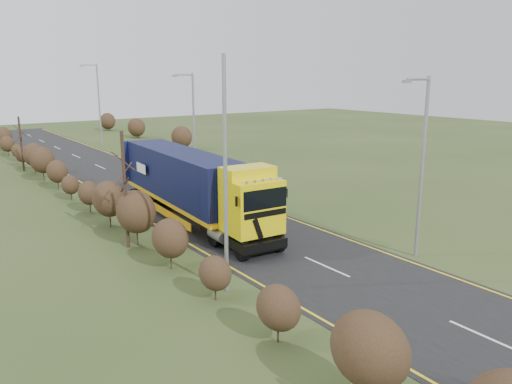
{
  "coord_description": "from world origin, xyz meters",
  "views": [
    {
      "loc": [
        -15.34,
        -19.91,
        8.73
      ],
      "look_at": [
        0.53,
        2.42,
        2.3
      ],
      "focal_mm": 35.0,
      "sensor_mm": 36.0,
      "label": 1
    }
  ],
  "objects_px": {
    "lorry": "(191,183)",
    "speed_sign": "(216,165)",
    "streetlight_near": "(421,161)",
    "car_red_hatchback": "(212,171)",
    "car_blue_sedan": "(181,157)"
  },
  "relations": [
    {
      "from": "lorry",
      "to": "car_red_hatchback",
      "type": "height_order",
      "value": "lorry"
    },
    {
      "from": "car_blue_sedan",
      "to": "speed_sign",
      "type": "relative_size",
      "value": 1.81
    },
    {
      "from": "lorry",
      "to": "streetlight_near",
      "type": "distance_m",
      "value": 13.27
    },
    {
      "from": "streetlight_near",
      "to": "speed_sign",
      "type": "height_order",
      "value": "streetlight_near"
    },
    {
      "from": "streetlight_near",
      "to": "speed_sign",
      "type": "relative_size",
      "value": 4.02
    },
    {
      "from": "lorry",
      "to": "speed_sign",
      "type": "xyz_separation_m",
      "value": [
        7.27,
        9.2,
        -0.97
      ]
    },
    {
      "from": "streetlight_near",
      "to": "speed_sign",
      "type": "bearing_deg",
      "value": 86.95
    },
    {
      "from": "car_blue_sedan",
      "to": "streetlight_near",
      "type": "height_order",
      "value": "streetlight_near"
    },
    {
      "from": "lorry",
      "to": "car_blue_sedan",
      "type": "relative_size",
      "value": 4.01
    },
    {
      "from": "car_red_hatchback",
      "to": "streetlight_near",
      "type": "bearing_deg",
      "value": 95.91
    },
    {
      "from": "car_red_hatchback",
      "to": "speed_sign",
      "type": "relative_size",
      "value": 1.81
    },
    {
      "from": "lorry",
      "to": "speed_sign",
      "type": "distance_m",
      "value": 11.77
    },
    {
      "from": "streetlight_near",
      "to": "car_blue_sedan",
      "type": "bearing_deg",
      "value": 84.38
    },
    {
      "from": "lorry",
      "to": "car_red_hatchback",
      "type": "bearing_deg",
      "value": 58.04
    },
    {
      "from": "lorry",
      "to": "streetlight_near",
      "type": "bearing_deg",
      "value": -58.27
    }
  ]
}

